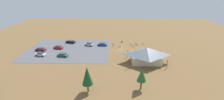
% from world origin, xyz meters
% --- Properties ---
extents(ground, '(160.00, 160.00, 0.00)m').
position_xyz_m(ground, '(0.00, 0.00, 0.00)').
color(ground, brown).
rests_on(ground, ground).
extents(parking_lot_asphalt, '(36.87, 29.47, 0.05)m').
position_xyz_m(parking_lot_asphalt, '(23.06, 1.18, 0.03)').
color(parking_lot_asphalt, '#56565B').
rests_on(parking_lot_asphalt, ground).
extents(bike_pavilion, '(13.45, 9.86, 5.85)m').
position_xyz_m(bike_pavilion, '(-9.77, 13.88, 3.31)').
color(bike_pavilion, beige).
rests_on(bike_pavilion, ground).
extents(trash_bin, '(0.60, 0.60, 0.90)m').
position_xyz_m(trash_bin, '(-1.63, -9.55, 0.45)').
color(trash_bin, brown).
rests_on(trash_bin, ground).
extents(lot_sign, '(0.56, 0.08, 2.20)m').
position_xyz_m(lot_sign, '(2.99, -1.90, 1.41)').
color(lot_sign, '#99999E').
rests_on(lot_sign, ground).
extents(pine_west, '(2.91, 2.91, 7.45)m').
position_xyz_m(pine_west, '(9.08, 32.86, 4.86)').
color(pine_west, brown).
rests_on(pine_west, ground).
extents(pine_east, '(2.56, 2.56, 6.29)m').
position_xyz_m(pine_east, '(-5.40, 31.40, 4.40)').
color(pine_east, brown).
rests_on(pine_east, ground).
extents(bicycle_green_yard_left, '(0.79, 1.51, 0.80)m').
position_xyz_m(bicycle_green_yard_left, '(2.57, -3.78, 0.38)').
color(bicycle_green_yard_left, black).
rests_on(bicycle_green_yard_left, ground).
extents(bicycle_blue_edge_north, '(0.71, 1.69, 0.83)m').
position_xyz_m(bicycle_blue_edge_north, '(-0.29, -2.68, 0.37)').
color(bicycle_blue_edge_north, black).
rests_on(bicycle_blue_edge_north, ground).
extents(bicycle_teal_by_bin, '(0.66, 1.53, 0.83)m').
position_xyz_m(bicycle_teal_by_bin, '(-6.05, -4.07, 0.36)').
color(bicycle_teal_by_bin, black).
rests_on(bicycle_teal_by_bin, ground).
extents(bicycle_silver_yard_right, '(0.88, 1.54, 0.83)m').
position_xyz_m(bicycle_silver_yard_right, '(-8.40, -6.91, 0.38)').
color(bicycle_silver_yard_right, black).
rests_on(bicycle_silver_yard_right, ground).
extents(bicycle_white_lone_east, '(1.80, 0.55, 0.88)m').
position_xyz_m(bicycle_white_lone_east, '(-6.25, -6.73, 0.39)').
color(bicycle_white_lone_east, black).
rests_on(bicycle_white_lone_east, ground).
extents(bicycle_purple_edge_south, '(1.67, 0.71, 0.91)m').
position_xyz_m(bicycle_purple_edge_south, '(-11.95, -6.14, 0.40)').
color(bicycle_purple_edge_south, black).
rests_on(bicycle_purple_edge_south, ground).
extents(bicycle_yellow_yard_center, '(1.53, 0.75, 0.78)m').
position_xyz_m(bicycle_yellow_yard_center, '(1.00, -0.23, 0.36)').
color(bicycle_yellow_yard_center, black).
rests_on(bicycle_yellow_yard_center, ground).
extents(bicycle_black_mid_cluster, '(1.66, 0.48, 0.83)m').
position_xyz_m(bicycle_black_mid_cluster, '(-8.89, -5.16, 0.37)').
color(bicycle_black_mid_cluster, black).
rests_on(bicycle_black_mid_cluster, ground).
extents(bicycle_orange_trailside, '(1.27, 1.17, 0.81)m').
position_xyz_m(bicycle_orange_trailside, '(-6.88, -2.54, 0.37)').
color(bicycle_orange_trailside, black).
rests_on(bicycle_orange_trailside, ground).
extents(car_maroon_far_end, '(4.79, 2.57, 1.43)m').
position_xyz_m(car_maroon_far_end, '(35.21, 3.01, 0.76)').
color(car_maroon_far_end, maroon).
rests_on(car_maroon_far_end, parking_lot_asphalt).
extents(car_black_inner_stall, '(5.10, 3.11, 1.41)m').
position_xyz_m(car_black_inner_stall, '(24.72, -8.13, 0.75)').
color(car_black_inner_stall, black).
rests_on(car_black_inner_stall, parking_lot_asphalt).
extents(car_silver_by_curb, '(4.68, 3.44, 1.45)m').
position_xyz_m(car_silver_by_curb, '(14.49, -4.30, 0.77)').
color(car_silver_by_curb, '#BCBCC1').
rests_on(car_silver_by_curb, parking_lot_asphalt).
extents(car_green_mid_lot, '(4.72, 2.77, 1.43)m').
position_xyz_m(car_green_mid_lot, '(23.34, 9.24, 0.75)').
color(car_green_mid_lot, '#1E6B3D').
rests_on(car_green_mid_lot, parking_lot_asphalt).
extents(car_blue_second_row, '(4.81, 2.34, 1.42)m').
position_xyz_m(car_blue_second_row, '(8.09, -4.36, 0.75)').
color(car_blue_second_row, '#1E42B2').
rests_on(car_blue_second_row, parking_lot_asphalt).
extents(car_red_near_entry, '(4.65, 2.98, 1.45)m').
position_xyz_m(car_red_near_entry, '(28.15, 0.23, 0.76)').
color(car_red_near_entry, red).
rests_on(car_red_near_entry, parking_lot_asphalt).
extents(car_white_end_stall, '(4.57, 2.83, 1.39)m').
position_xyz_m(car_white_end_stall, '(32.75, 8.61, 0.74)').
color(car_white_end_stall, white).
rests_on(car_white_end_stall, parking_lot_asphalt).
extents(visitor_crossing_yard, '(0.36, 0.40, 1.81)m').
position_xyz_m(visitor_crossing_yard, '(-13.26, 5.52, 0.95)').
color(visitor_crossing_yard, '#2D3347').
rests_on(visitor_crossing_yard, ground).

